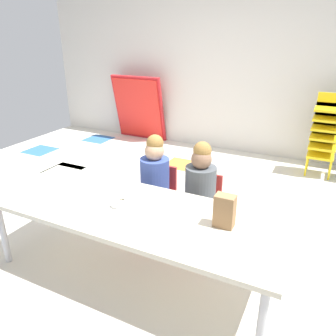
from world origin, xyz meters
The scene contains 12 objects.
ground_plane centered at (-0.02, 0.00, -0.01)m, with size 6.59×4.66×0.02m.
back_wall centered at (0.00, 2.33, 1.30)m, with size 6.59×0.10×2.60m, color beige.
craft_table centered at (0.17, -0.89, 0.53)m, with size 2.17×0.80×0.57m.
seated_child_near_camera centered at (0.01, -0.26, 0.55)m, with size 0.32×0.31×0.92m.
seated_child_middle_seat centered at (0.45, -0.26, 0.55)m, with size 0.33×0.33×0.92m.
kid_chair_yellow_stack centered at (1.29, 1.87, 0.58)m, with size 0.32×0.30×1.04m.
folded_activity_table centered at (-1.60, 2.13, 0.54)m, with size 0.90×0.29×1.09m.
paper_bag_brown centered at (0.82, -0.82, 0.68)m, with size 0.13×0.09×0.22m, color #9E754C.
paper_plate_near_edge centered at (0.05, -0.92, 0.57)m, with size 0.18×0.18×0.01m, color white.
paper_plate_center_table centered at (-0.11, -0.78, 0.57)m, with size 0.18×0.18×0.01m, color white.
donut_powdered_on_plate centered at (0.05, -0.92, 0.59)m, with size 0.10×0.10×0.03m, color white.
donut_powdered_loose centered at (0.04, -0.84, 0.58)m, with size 0.11×0.11×0.03m, color white.
Camera 1 is at (1.33, -2.66, 1.74)m, focal length 35.65 mm.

